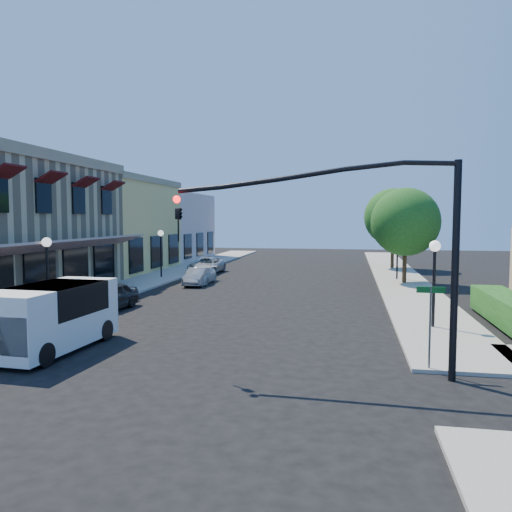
% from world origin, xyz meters
% --- Properties ---
extents(ground, '(120.00, 120.00, 0.00)m').
position_xyz_m(ground, '(0.00, 0.00, 0.00)').
color(ground, black).
rests_on(ground, ground).
extents(sidewalk_left, '(3.50, 50.00, 0.12)m').
position_xyz_m(sidewalk_left, '(-8.75, 27.00, 0.06)').
color(sidewalk_left, gray).
rests_on(sidewalk_left, ground).
extents(sidewalk_right, '(3.50, 50.00, 0.12)m').
position_xyz_m(sidewalk_right, '(8.75, 27.00, 0.06)').
color(sidewalk_right, gray).
rests_on(sidewalk_right, ground).
extents(curb_red_strip, '(0.25, 10.00, 0.06)m').
position_xyz_m(curb_red_strip, '(-6.90, 8.00, 0.00)').
color(curb_red_strip, maroon).
rests_on(curb_red_strip, ground).
extents(yellow_stucco_building, '(10.00, 12.00, 7.60)m').
position_xyz_m(yellow_stucco_building, '(-15.50, 26.00, 3.80)').
color(yellow_stucco_building, '#E9C069').
rests_on(yellow_stucco_building, ground).
extents(pink_stucco_building, '(10.00, 12.00, 7.00)m').
position_xyz_m(pink_stucco_building, '(-15.50, 38.00, 3.50)').
color(pink_stucco_building, beige).
rests_on(pink_stucco_building, ground).
extents(hedge, '(1.40, 8.00, 1.10)m').
position_xyz_m(hedge, '(11.70, 9.00, 0.00)').
color(hedge, '#194C15').
rests_on(hedge, ground).
extents(street_tree_a, '(4.56, 4.56, 6.48)m').
position_xyz_m(street_tree_a, '(8.80, 22.00, 4.19)').
color(street_tree_a, black).
rests_on(street_tree_a, ground).
extents(street_tree_b, '(4.94, 4.94, 7.02)m').
position_xyz_m(street_tree_b, '(8.80, 32.00, 4.54)').
color(street_tree_b, black).
rests_on(street_tree_b, ground).
extents(signal_mast_arm, '(8.01, 0.39, 6.00)m').
position_xyz_m(signal_mast_arm, '(5.86, 1.50, 4.09)').
color(signal_mast_arm, black).
rests_on(signal_mast_arm, ground).
extents(street_name_sign, '(0.80, 0.06, 2.50)m').
position_xyz_m(street_name_sign, '(7.50, 2.20, 1.70)').
color(street_name_sign, '#595B5E').
rests_on(street_name_sign, ground).
extents(lamppost_left_near, '(0.44, 0.44, 3.57)m').
position_xyz_m(lamppost_left_near, '(-8.50, 8.00, 2.74)').
color(lamppost_left_near, black).
rests_on(lamppost_left_near, ground).
extents(lamppost_left_far, '(0.44, 0.44, 3.57)m').
position_xyz_m(lamppost_left_far, '(-8.50, 22.00, 2.74)').
color(lamppost_left_far, black).
rests_on(lamppost_left_far, ground).
extents(lamppost_right_near, '(0.44, 0.44, 3.57)m').
position_xyz_m(lamppost_right_near, '(8.50, 8.00, 2.74)').
color(lamppost_right_near, black).
rests_on(lamppost_right_near, ground).
extents(lamppost_right_far, '(0.44, 0.44, 3.57)m').
position_xyz_m(lamppost_right_far, '(8.50, 24.00, 2.74)').
color(lamppost_right_far, black).
rests_on(lamppost_right_far, ground).
extents(white_van, '(2.43, 5.09, 2.21)m').
position_xyz_m(white_van, '(-4.62, 2.22, 1.28)').
color(white_van, white).
rests_on(white_van, ground).
extents(parked_car_a, '(1.80, 3.96, 1.32)m').
position_xyz_m(parked_car_a, '(-6.20, 9.35, 0.66)').
color(parked_car_a, black).
rests_on(parked_car_a, ground).
extents(parked_car_b, '(1.42, 3.52, 1.14)m').
position_xyz_m(parked_car_b, '(-4.80, 19.00, 0.57)').
color(parked_car_b, '#96989B').
rests_on(parked_car_b, ground).
extents(parked_car_c, '(1.57, 3.73, 1.07)m').
position_xyz_m(parked_car_c, '(-4.80, 20.00, 0.54)').
color(parked_car_c, silver).
rests_on(parked_car_c, ground).
extents(parked_car_d, '(2.23, 4.71, 1.30)m').
position_xyz_m(parked_car_d, '(-6.20, 26.00, 0.65)').
color(parked_car_d, '#ACAEB1').
rests_on(parked_car_d, ground).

